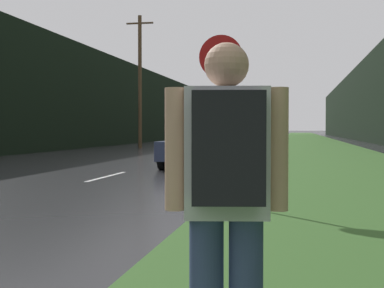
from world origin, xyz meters
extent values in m
cube|color=#386028|center=(6.57, 40.00, 0.01)|extent=(6.00, 240.00, 0.02)
cube|color=silver|center=(0.00, 12.91, 0.00)|extent=(0.12, 3.00, 0.01)
cube|color=silver|center=(0.00, 19.91, 0.00)|extent=(0.12, 3.00, 0.01)
cube|color=silver|center=(0.00, 26.91, 0.00)|extent=(0.12, 3.00, 0.01)
cube|color=black|center=(-9.57, 50.00, 3.42)|extent=(2.00, 140.00, 6.83)
cube|color=black|center=(12.57, 50.00, 4.07)|extent=(2.00, 140.00, 8.14)
cylinder|color=#4C3823|center=(-4.97, 32.83, 4.35)|extent=(0.24, 0.24, 8.69)
cube|color=#4C3823|center=(-4.97, 32.83, 8.19)|extent=(1.80, 0.10, 0.10)
cylinder|color=slate|center=(3.79, 8.19, 1.09)|extent=(0.07, 0.07, 2.18)
cylinder|color=#B71414|center=(3.79, 8.19, 2.56)|extent=(0.76, 0.02, 0.76)
cube|color=silver|center=(4.74, 1.61, 1.20)|extent=(0.44, 0.29, 0.64)
sphere|color=tan|center=(4.74, 1.61, 1.63)|extent=(0.22, 0.22, 0.22)
cylinder|color=tan|center=(4.49, 1.57, 1.22)|extent=(0.10, 0.10, 0.60)
cylinder|color=tan|center=(4.99, 1.65, 1.22)|extent=(0.10, 0.10, 0.60)
cube|color=black|center=(4.77, 1.41, 1.23)|extent=(0.35, 0.23, 0.51)
cube|color=#2D3856|center=(1.79, 16.90, 0.61)|extent=(1.85, 4.48, 0.60)
cube|color=#1B2134|center=(1.79, 17.12, 1.16)|extent=(1.57, 2.02, 0.50)
cylinder|color=black|center=(2.66, 15.51, 0.34)|extent=(0.20, 0.68, 0.68)
cylinder|color=black|center=(0.91, 15.51, 0.34)|extent=(0.20, 0.68, 0.68)
cylinder|color=black|center=(2.66, 18.29, 0.34)|extent=(0.20, 0.68, 0.68)
cylinder|color=black|center=(0.91, 18.29, 0.34)|extent=(0.20, 0.68, 0.68)
camera|label=1|loc=(5.07, -0.98, 1.32)|focal=50.00mm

